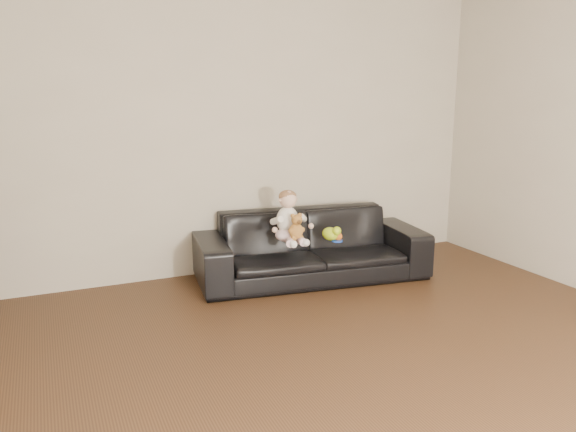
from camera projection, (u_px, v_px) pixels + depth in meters
name	position (u px, v px, depth m)	size (l,w,h in m)	color
floor	(405.00, 427.00, 2.77)	(5.50, 5.50, 0.00)	#422917
wall_back	(228.00, 129.00, 4.95)	(5.00, 5.00, 0.00)	#BFB4A0
sofa	(311.00, 246.00, 4.95)	(2.00, 0.78, 0.58)	black
baby	(289.00, 219.00, 4.68)	(0.33, 0.39, 0.44)	silver
teddy_bear	(296.00, 227.00, 4.58)	(0.14, 0.14, 0.22)	#A46D2E
toy_green	(330.00, 234.00, 4.76)	(0.13, 0.16, 0.11)	#B4D819
toy_rattle	(338.00, 236.00, 4.75)	(0.07, 0.07, 0.07)	orange
toy_blue_disc	(337.00, 241.00, 4.73)	(0.09, 0.09, 0.01)	blue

